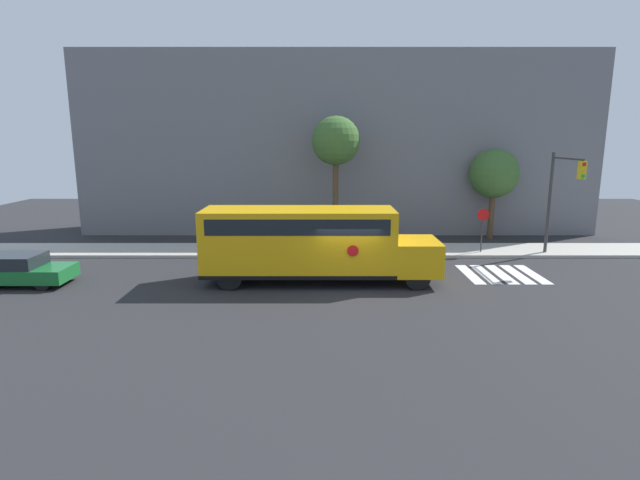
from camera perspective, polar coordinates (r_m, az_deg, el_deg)
ground_plane at (r=20.40m, az=3.05°, el=-5.43°), size 60.00×60.00×0.00m
sidewalk_strip at (r=26.66m, az=2.29°, el=-1.17°), size 44.00×3.00×0.15m
building_backdrop at (r=32.49m, az=1.88°, el=10.89°), size 32.00×4.00×11.12m
crosswalk_stripes at (r=23.71m, az=19.84°, el=-3.67°), size 3.30×3.20×0.01m
school_bus at (r=20.68m, az=-1.40°, el=-0.11°), size 9.74×2.57×3.11m
parked_car at (r=24.05m, az=-31.56°, el=-2.92°), size 4.24×1.79×1.29m
stop_sign at (r=26.99m, az=17.92°, el=1.64°), size 0.61×0.10×2.41m
traffic_light at (r=27.01m, az=25.58°, el=5.20°), size 0.28×3.10×5.26m
tree_near_sidewalk at (r=31.42m, az=19.10°, el=7.13°), size 2.89×2.89×5.34m
tree_far_sidewalk at (r=28.43m, az=1.66°, el=11.11°), size 2.73×2.73×7.18m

